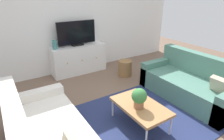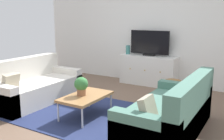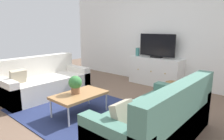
{
  "view_description": "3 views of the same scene",
  "coord_description": "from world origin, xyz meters",
  "px_view_note": "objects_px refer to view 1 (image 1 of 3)",
  "views": [
    {
      "loc": [
        -1.7,
        -2.09,
        2.0
      ],
      "look_at": [
        0.0,
        0.59,
        0.66
      ],
      "focal_mm": 30.24,
      "sensor_mm": 36.0,
      "label": 1
    },
    {
      "loc": [
        2.51,
        -3.61,
        1.68
      ],
      "look_at": [
        0.0,
        0.59,
        0.66
      ],
      "focal_mm": 41.96,
      "sensor_mm": 36.0,
      "label": 2
    },
    {
      "loc": [
        2.56,
        -2.34,
        1.5
      ],
      "look_at": [
        0.0,
        0.59,
        0.66
      ],
      "focal_mm": 32.13,
      "sensor_mm": 36.0,
      "label": 3
    }
  ],
  "objects_px": {
    "coffee_table": "(140,107)",
    "glass_vase": "(55,45)",
    "flat_screen_tv": "(77,33)",
    "wicker_basket": "(125,68)",
    "tv_console": "(79,59)",
    "couch_right_side": "(191,84)",
    "potted_plant": "(139,97)"
  },
  "relations": [
    {
      "from": "flat_screen_tv",
      "to": "wicker_basket",
      "type": "bearing_deg",
      "value": -43.8
    },
    {
      "from": "couch_right_side",
      "to": "glass_vase",
      "type": "distance_m",
      "value": 3.13
    },
    {
      "from": "coffee_table",
      "to": "flat_screen_tv",
      "type": "xyz_separation_m",
      "value": [
        0.06,
        2.53,
        0.68
      ]
    },
    {
      "from": "potted_plant",
      "to": "wicker_basket",
      "type": "distance_m",
      "value": 2.02
    },
    {
      "from": "glass_vase",
      "to": "wicker_basket",
      "type": "height_order",
      "value": "glass_vase"
    },
    {
      "from": "tv_console",
      "to": "wicker_basket",
      "type": "xyz_separation_m",
      "value": [
        0.88,
        -0.83,
        -0.16
      ]
    },
    {
      "from": "couch_right_side",
      "to": "coffee_table",
      "type": "relative_size",
      "value": 2.03
    },
    {
      "from": "coffee_table",
      "to": "wicker_basket",
      "type": "relative_size",
      "value": 2.34
    },
    {
      "from": "couch_right_side",
      "to": "wicker_basket",
      "type": "relative_size",
      "value": 4.75
    },
    {
      "from": "flat_screen_tv",
      "to": "couch_right_side",
      "type": "bearing_deg",
      "value": -59.76
    },
    {
      "from": "coffee_table",
      "to": "glass_vase",
      "type": "relative_size",
      "value": 4.19
    },
    {
      "from": "couch_right_side",
      "to": "wicker_basket",
      "type": "bearing_deg",
      "value": 108.31
    },
    {
      "from": "potted_plant",
      "to": "coffee_table",
      "type": "bearing_deg",
      "value": 25.94
    },
    {
      "from": "potted_plant",
      "to": "tv_console",
      "type": "bearing_deg",
      "value": 87.25
    },
    {
      "from": "tv_console",
      "to": "wicker_basket",
      "type": "relative_size",
      "value": 3.53
    },
    {
      "from": "coffee_table",
      "to": "glass_vase",
      "type": "height_order",
      "value": "glass_vase"
    },
    {
      "from": "couch_right_side",
      "to": "tv_console",
      "type": "relative_size",
      "value": 1.35
    },
    {
      "from": "couch_right_side",
      "to": "potted_plant",
      "type": "distance_m",
      "value": 1.55
    },
    {
      "from": "wicker_basket",
      "to": "couch_right_side",
      "type": "bearing_deg",
      "value": -71.69
    },
    {
      "from": "coffee_table",
      "to": "glass_vase",
      "type": "distance_m",
      "value": 2.61
    },
    {
      "from": "tv_console",
      "to": "glass_vase",
      "type": "xyz_separation_m",
      "value": [
        -0.57,
        0.0,
        0.47
      ]
    },
    {
      "from": "coffee_table",
      "to": "wicker_basket",
      "type": "bearing_deg",
      "value": 60.83
    },
    {
      "from": "glass_vase",
      "to": "wicker_basket",
      "type": "distance_m",
      "value": 1.79
    },
    {
      "from": "coffee_table",
      "to": "tv_console",
      "type": "xyz_separation_m",
      "value": [
        0.06,
        2.51,
        0.01
      ]
    },
    {
      "from": "potted_plant",
      "to": "glass_vase",
      "type": "distance_m",
      "value": 2.6
    },
    {
      "from": "potted_plant",
      "to": "flat_screen_tv",
      "type": "bearing_deg",
      "value": 87.27
    },
    {
      "from": "couch_right_side",
      "to": "flat_screen_tv",
      "type": "xyz_separation_m",
      "value": [
        -1.4,
        2.39,
        0.75
      ]
    },
    {
      "from": "coffee_table",
      "to": "glass_vase",
      "type": "xyz_separation_m",
      "value": [
        -0.52,
        2.51,
        0.48
      ]
    },
    {
      "from": "coffee_table",
      "to": "tv_console",
      "type": "relative_size",
      "value": 0.66
    },
    {
      "from": "glass_vase",
      "to": "flat_screen_tv",
      "type": "bearing_deg",
      "value": 2.0
    },
    {
      "from": "tv_console",
      "to": "flat_screen_tv",
      "type": "xyz_separation_m",
      "value": [
        -0.0,
        0.02,
        0.66
      ]
    },
    {
      "from": "coffee_table",
      "to": "glass_vase",
      "type": "bearing_deg",
      "value": 101.61
    }
  ]
}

